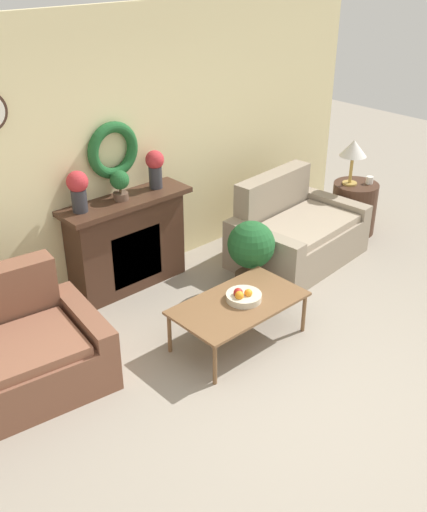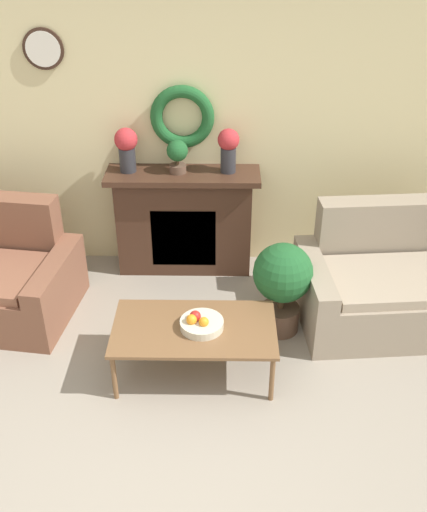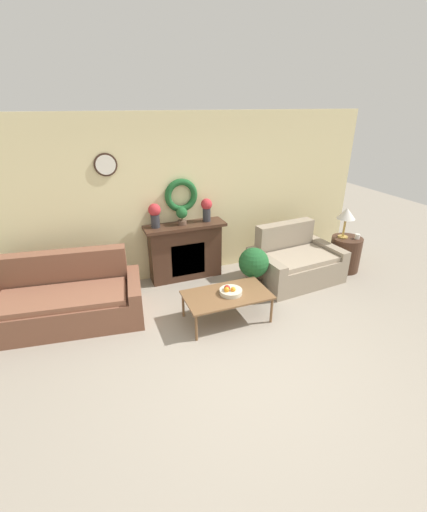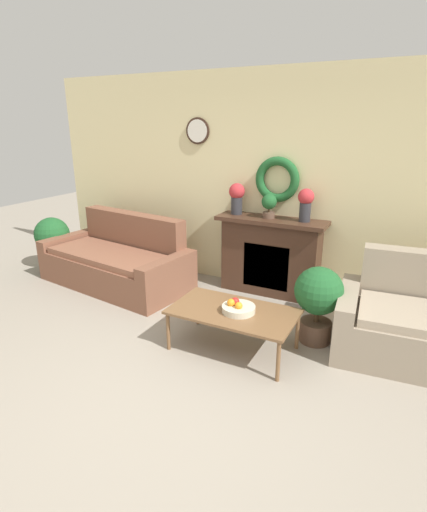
{
  "view_description": "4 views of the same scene",
  "coord_description": "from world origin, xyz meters",
  "px_view_note": "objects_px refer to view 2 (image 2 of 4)",
  "views": [
    {
      "loc": [
        -2.98,
        -2.03,
        3.2
      ],
      "look_at": [
        0.26,
        1.51,
        0.64
      ],
      "focal_mm": 42.0,
      "sensor_mm": 36.0,
      "label": 1
    },
    {
      "loc": [
        0.32,
        -2.31,
        3.09
      ],
      "look_at": [
        0.27,
        1.54,
        0.71
      ],
      "focal_mm": 42.0,
      "sensor_mm": 36.0,
      "label": 2
    },
    {
      "loc": [
        -1.52,
        -2.65,
        2.82
      ],
      "look_at": [
        0.03,
        1.3,
        0.9
      ],
      "focal_mm": 24.0,
      "sensor_mm": 36.0,
      "label": 3
    },
    {
      "loc": [
        1.51,
        -2.04,
        2.09
      ],
      "look_at": [
        -0.23,
        1.36,
        0.8
      ],
      "focal_mm": 28.0,
      "sensor_mm": 36.0,
      "label": 4
    }
  ],
  "objects_px": {
    "potted_plant_floor_by_loveseat": "(282,281)",
    "vase_on_mantel_left": "(126,147)",
    "loveseat_right": "(388,285)",
    "vase_on_mantel_right": "(228,147)",
    "potted_plant_on_mantel": "(177,154)",
    "fruit_bowl": "(200,323)",
    "fireplace": "(184,221)",
    "coffee_table": "(194,331)"
  },
  "relations": [
    {
      "from": "potted_plant_floor_by_loveseat",
      "to": "vase_on_mantel_left",
      "type": "bearing_deg",
      "value": 144.09
    },
    {
      "from": "loveseat_right",
      "to": "vase_on_mantel_left",
      "type": "bearing_deg",
      "value": 156.27
    },
    {
      "from": "loveseat_right",
      "to": "vase_on_mantel_right",
      "type": "bearing_deg",
      "value": 145.6
    },
    {
      "from": "potted_plant_floor_by_loveseat",
      "to": "potted_plant_on_mantel",
      "type": "bearing_deg",
      "value": 133.15
    },
    {
      "from": "fruit_bowl",
      "to": "vase_on_mantel_right",
      "type": "distance_m",
      "value": 1.65
    },
    {
      "from": "fruit_bowl",
      "to": "vase_on_mantel_left",
      "type": "height_order",
      "value": "vase_on_mantel_left"
    },
    {
      "from": "fireplace",
      "to": "fruit_bowl",
      "type": "bearing_deg",
      "value": -82.34
    },
    {
      "from": "coffee_table",
      "to": "vase_on_mantel_right",
      "type": "bearing_deg",
      "value": 80.42
    },
    {
      "from": "fireplace",
      "to": "loveseat_right",
      "type": "height_order",
      "value": "fireplace"
    },
    {
      "from": "fruit_bowl",
      "to": "loveseat_right",
      "type": "bearing_deg",
      "value": 24.91
    },
    {
      "from": "fireplace",
      "to": "potted_plant_on_mantel",
      "type": "bearing_deg",
      "value": -160.89
    },
    {
      "from": "potted_plant_on_mantel",
      "to": "potted_plant_floor_by_loveseat",
      "type": "height_order",
      "value": "potted_plant_on_mantel"
    },
    {
      "from": "loveseat_right",
      "to": "coffee_table",
      "type": "relative_size",
      "value": 1.29
    },
    {
      "from": "fruit_bowl",
      "to": "coffee_table",
      "type": "bearing_deg",
      "value": 175.69
    },
    {
      "from": "loveseat_right",
      "to": "fruit_bowl",
      "type": "xyz_separation_m",
      "value": [
        -1.52,
        -0.71,
        0.14
      ]
    },
    {
      "from": "potted_plant_on_mantel",
      "to": "fireplace",
      "type": "bearing_deg",
      "value": 19.11
    },
    {
      "from": "vase_on_mantel_left",
      "to": "vase_on_mantel_right",
      "type": "bearing_deg",
      "value": 0.0
    },
    {
      "from": "coffee_table",
      "to": "vase_on_mantel_left",
      "type": "height_order",
      "value": "vase_on_mantel_left"
    },
    {
      "from": "fruit_bowl",
      "to": "vase_on_mantel_right",
      "type": "height_order",
      "value": "vase_on_mantel_right"
    },
    {
      "from": "vase_on_mantel_right",
      "to": "coffee_table",
      "type": "bearing_deg",
      "value": -99.58
    },
    {
      "from": "fruit_bowl",
      "to": "vase_on_mantel_left",
      "type": "distance_m",
      "value": 1.77
    },
    {
      "from": "potted_plant_on_mantel",
      "to": "vase_on_mantel_right",
      "type": "bearing_deg",
      "value": 2.63
    },
    {
      "from": "fireplace",
      "to": "loveseat_right",
      "type": "distance_m",
      "value": 1.88
    },
    {
      "from": "coffee_table",
      "to": "vase_on_mantel_right",
      "type": "xyz_separation_m",
      "value": [
        0.24,
        1.45,
        0.82
      ]
    },
    {
      "from": "potted_plant_on_mantel",
      "to": "vase_on_mantel_left",
      "type": "bearing_deg",
      "value": 177.36
    },
    {
      "from": "vase_on_mantel_right",
      "to": "fruit_bowl",
      "type": "bearing_deg",
      "value": -97.81
    },
    {
      "from": "fireplace",
      "to": "fruit_bowl",
      "type": "height_order",
      "value": "fireplace"
    },
    {
      "from": "fruit_bowl",
      "to": "vase_on_mantel_right",
      "type": "bearing_deg",
      "value": 82.19
    },
    {
      "from": "coffee_table",
      "to": "potted_plant_on_mantel",
      "type": "bearing_deg",
      "value": 97.59
    },
    {
      "from": "potted_plant_floor_by_loveseat",
      "to": "coffee_table",
      "type": "bearing_deg",
      "value": -142.61
    },
    {
      "from": "coffee_table",
      "to": "fruit_bowl",
      "type": "xyz_separation_m",
      "value": [
        0.05,
        -0.0,
        0.07
      ]
    },
    {
      "from": "potted_plant_on_mantel",
      "to": "potted_plant_floor_by_loveseat",
      "type": "distance_m",
      "value": 1.43
    },
    {
      "from": "fireplace",
      "to": "fruit_bowl",
      "type": "xyz_separation_m",
      "value": [
        0.19,
        -1.45,
        -0.04
      ]
    },
    {
      "from": "coffee_table",
      "to": "potted_plant_on_mantel",
      "type": "distance_m",
      "value": 1.63
    },
    {
      "from": "fireplace",
      "to": "coffee_table",
      "type": "bearing_deg",
      "value": -84.1
    },
    {
      "from": "coffee_table",
      "to": "potted_plant_floor_by_loveseat",
      "type": "xyz_separation_m",
      "value": [
        0.67,
        0.51,
        0.09
      ]
    },
    {
      "from": "coffee_table",
      "to": "fruit_bowl",
      "type": "relative_size",
      "value": 3.75
    },
    {
      "from": "coffee_table",
      "to": "vase_on_mantel_right",
      "type": "height_order",
      "value": "vase_on_mantel_right"
    },
    {
      "from": "fireplace",
      "to": "vase_on_mantel_right",
      "type": "bearing_deg",
      "value": 0.83
    },
    {
      "from": "vase_on_mantel_right",
      "to": "fireplace",
      "type": "bearing_deg",
      "value": -179.17
    },
    {
      "from": "fireplace",
      "to": "loveseat_right",
      "type": "xyz_separation_m",
      "value": [
        1.71,
        -0.74,
        -0.18
      ]
    },
    {
      "from": "fireplace",
      "to": "potted_plant_on_mantel",
      "type": "xyz_separation_m",
      "value": [
        -0.04,
        -0.01,
        0.65
      ]
    }
  ]
}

